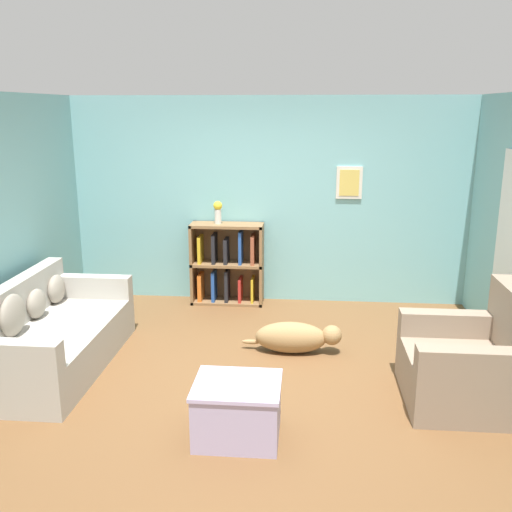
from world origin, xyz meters
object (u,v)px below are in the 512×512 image
object	(u,v)px
couch	(49,337)
bookshelf	(227,265)
coffee_table	(237,409)
dog	(295,337)
vase	(218,211)
recliner_chair	(472,364)

from	to	relation	value
couch	bookshelf	size ratio (longest dim) A/B	1.91
coffee_table	couch	bearing A→B (deg)	151.60
dog	vase	distance (m)	2.08
dog	recliner_chair	bearing A→B (deg)	-30.01
couch	recliner_chair	world-z (taller)	recliner_chair
bookshelf	dog	bearing A→B (deg)	-58.88
couch	dog	xyz separation A→B (m)	(2.36, 0.55, -0.14)
couch	recliner_chair	bearing A→B (deg)	-4.86
couch	bookshelf	xyz separation A→B (m)	(1.45, 2.06, 0.20)
couch	vase	bearing A→B (deg)	56.49
bookshelf	coffee_table	distance (m)	3.17
bookshelf	vase	bearing A→B (deg)	-168.60
coffee_table	dog	world-z (taller)	coffee_table
dog	bookshelf	bearing A→B (deg)	121.12
recliner_chair	vase	distance (m)	3.57
recliner_chair	dog	size ratio (longest dim) A/B	0.97
recliner_chair	dog	bearing A→B (deg)	149.99
dog	vase	xyz separation A→B (m)	(-1.01, 1.49, 1.03)
dog	couch	bearing A→B (deg)	-166.98
couch	vase	size ratio (longest dim) A/B	6.95
bookshelf	dog	world-z (taller)	bookshelf
couch	coffee_table	distance (m)	2.23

